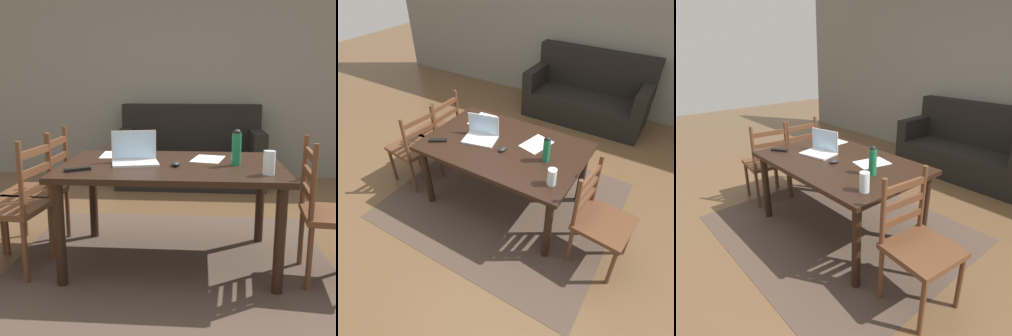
% 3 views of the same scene
% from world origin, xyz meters
% --- Properties ---
extents(ground_plane, '(14.00, 14.00, 0.00)m').
position_xyz_m(ground_plane, '(0.00, 0.00, 0.00)').
color(ground_plane, brown).
extents(area_rug, '(2.33, 2.02, 0.01)m').
position_xyz_m(area_rug, '(0.00, 0.00, 0.00)').
color(area_rug, '#47382D').
rests_on(area_rug, ground).
extents(wall_back, '(8.00, 0.12, 2.70)m').
position_xyz_m(wall_back, '(0.00, 2.79, 1.35)').
color(wall_back, slate).
rests_on(wall_back, ground).
extents(dining_table, '(1.55, 1.00, 0.74)m').
position_xyz_m(dining_table, '(0.00, 0.00, 0.65)').
color(dining_table, black).
rests_on(dining_table, ground).
extents(chair_left_far, '(0.45, 0.45, 0.95)m').
position_xyz_m(chair_left_far, '(-1.06, 0.20, 0.46)').
color(chair_left_far, '#56331E').
rests_on(chair_left_far, ground).
extents(chair_right_near, '(0.48, 0.48, 0.95)m').
position_xyz_m(chair_right_near, '(1.06, -0.20, 0.46)').
color(chair_right_near, '#56331E').
rests_on(chair_right_near, ground).
extents(chair_left_near, '(0.49, 0.49, 0.95)m').
position_xyz_m(chair_left_near, '(-1.06, -0.21, 0.46)').
color(chair_left_near, '#56331E').
rests_on(chair_left_near, ground).
extents(couch, '(1.80, 0.80, 1.00)m').
position_xyz_m(couch, '(0.08, 2.32, 0.36)').
color(couch, black).
rests_on(couch, ground).
extents(laptop, '(0.36, 0.29, 0.23)m').
position_xyz_m(laptop, '(-0.27, -0.00, 0.80)').
color(laptop, silver).
rests_on(laptop, dining_table).
extents(water_bottle, '(0.07, 0.07, 0.25)m').
position_xyz_m(water_bottle, '(0.45, -0.02, 0.87)').
color(water_bottle, '#197247').
rests_on(water_bottle, dining_table).
extents(drinking_glass, '(0.08, 0.08, 0.15)m').
position_xyz_m(drinking_glass, '(0.63, -0.29, 0.81)').
color(drinking_glass, silver).
rests_on(drinking_glass, dining_table).
extents(computer_mouse, '(0.07, 0.10, 0.03)m').
position_xyz_m(computer_mouse, '(0.03, -0.08, 0.76)').
color(computer_mouse, black).
rests_on(computer_mouse, dining_table).
extents(tv_remote, '(0.17, 0.13, 0.02)m').
position_xyz_m(tv_remote, '(-0.60, -0.28, 0.75)').
color(tv_remote, black).
rests_on(tv_remote, dining_table).
extents(paper_stack_left, '(0.27, 0.34, 0.00)m').
position_xyz_m(paper_stack_left, '(0.26, 0.18, 0.74)').
color(paper_stack_left, white).
rests_on(paper_stack_left, dining_table).
extents(paper_stack_right, '(0.23, 0.31, 0.00)m').
position_xyz_m(paper_stack_right, '(-0.47, 0.29, 0.74)').
color(paper_stack_right, white).
rests_on(paper_stack_right, dining_table).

